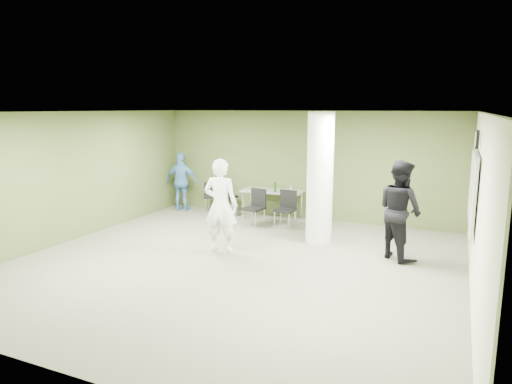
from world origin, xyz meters
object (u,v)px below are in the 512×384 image
at_px(folding_table, 273,192).
at_px(chair_back_left, 212,194).
at_px(man_black, 400,210).
at_px(man_blue, 182,182).
at_px(woman_white, 221,205).

relative_size(folding_table, chair_back_left, 1.86).
bearing_deg(man_black, man_blue, 26.14).
distance_m(woman_white, man_black, 3.48).
distance_m(chair_back_left, man_blue, 0.96).
xyz_separation_m(woman_white, man_blue, (-2.78, 2.84, -0.12)).
xyz_separation_m(folding_table, man_black, (3.41, -1.98, 0.25)).
height_order(folding_table, man_black, man_black).
relative_size(chair_back_left, man_blue, 0.53).
bearing_deg(man_black, chair_back_left, 22.04).
bearing_deg(woman_white, chair_back_left, -66.42).
relative_size(folding_table, woman_white, 0.86).
relative_size(folding_table, man_black, 0.85).
bearing_deg(man_blue, woman_white, 127.09).
relative_size(folding_table, man_blue, 0.98).
height_order(chair_back_left, woman_white, woman_white).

